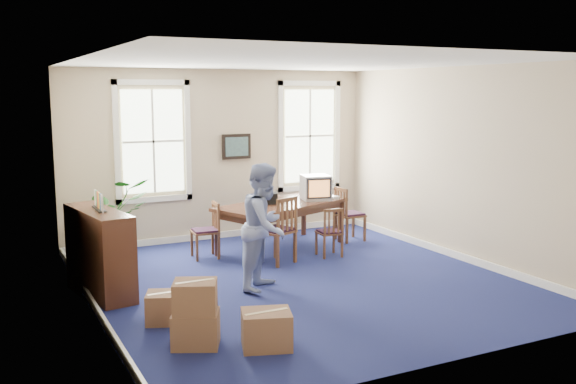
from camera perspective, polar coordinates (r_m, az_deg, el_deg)
name	(u,v)px	position (r m, az deg, el deg)	size (l,w,h in m)	color
floor	(300,281)	(9.62, 1.08, -7.91)	(6.50, 6.50, 0.00)	navy
ceiling	(301,62)	(9.22, 1.14, 11.49)	(6.50, 6.50, 0.00)	white
wall_back	(221,155)	(12.24, -5.99, 3.31)	(6.50, 6.50, 0.00)	#C0AC8D
wall_front	(451,211)	(6.62, 14.30, -1.69)	(6.50, 6.50, 0.00)	#C0AC8D
wall_left	(87,188)	(8.34, -17.47, 0.33)	(6.50, 6.50, 0.00)	#C0AC8D
wall_right	(461,164)	(11.00, 15.10, 2.42)	(6.50, 6.50, 0.00)	#C0AC8D
baseboard_back	(223,234)	(12.46, -5.83, -3.77)	(6.00, 0.04, 0.12)	white
baseboard_left	(95,307)	(8.70, -16.79, -9.74)	(0.04, 6.50, 0.12)	white
baseboard_right	(455,255)	(11.25, 14.66, -5.41)	(0.04, 6.50, 0.12)	white
window_left	(153,141)	(11.80, -11.91, 4.42)	(1.40, 0.12, 2.20)	white
window_right	(309,136)	(12.99, 1.92, 5.00)	(1.40, 0.12, 2.20)	white
wall_picture	(236,147)	(12.29, -4.61, 4.05)	(0.58, 0.06, 0.48)	black
conference_table	(282,226)	(11.46, -0.58, -3.02)	(2.44, 1.11, 0.83)	#492719
crt_tv	(316,187)	(11.72, 2.47, 0.42)	(0.49, 0.54, 0.45)	#B7B7BC
game_console	(333,197)	(11.87, 4.00, -0.46)	(0.16, 0.20, 0.05)	white
equipment_bag	(266,198)	(11.29, -1.97, -0.56)	(0.38, 0.25, 0.19)	black
chair_near_left	(276,230)	(10.48, -1.04, -3.36)	(0.50, 0.50, 1.11)	brown
chair_near_right	(329,232)	(10.97, 3.68, -3.53)	(0.38, 0.38, 0.85)	brown
chair_end_left	(205,230)	(10.90, -7.41, -3.41)	(0.42, 0.42, 0.94)	brown
chair_end_right	(350,214)	(12.13, 5.56, -1.95)	(0.46, 0.46, 1.02)	brown
man	(265,226)	(9.10, -2.06, -3.06)	(0.88, 0.68, 1.80)	#8393C5
credenza	(99,249)	(9.30, -16.43, -4.86)	(0.46, 1.60, 1.26)	#492719
brochure_rack	(98,194)	(9.16, -16.50, -0.21)	(0.10, 0.59, 0.26)	#99999E
potted_plant	(111,219)	(11.11, -15.49, -2.31)	(1.23, 1.07, 1.37)	#144610
cardboard_boxes	(209,307)	(7.38, -7.02, -10.10)	(1.36, 1.36, 0.78)	#875E42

